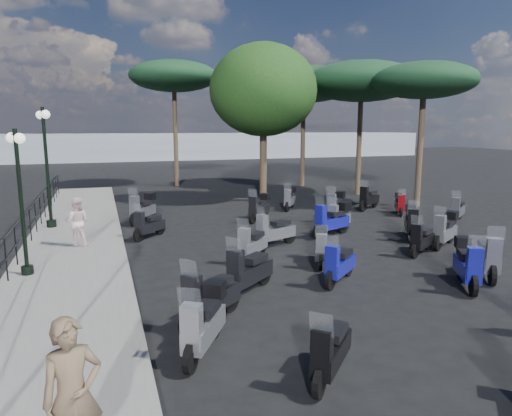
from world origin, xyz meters
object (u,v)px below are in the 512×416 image
object	(u,v)px
scooter_8	(339,265)
pine_2	(174,77)
scooter_1	(204,324)
scooter_17	(335,207)
scooter_16	(339,218)
scooter_22	(332,220)
scooter_4	(149,226)
scooter_5	(143,209)
pine_3	(424,81)
scooter_27	(457,210)
scooter_31	(248,272)
pine_0	(304,85)
scooter_2	(210,299)
pine_1	(362,82)
scooter_21	(411,223)
broadleaf_tree	(263,90)
scooter_9	(321,248)
lamp_post_2	(46,160)
scooter_20	(488,258)
scooter_15	(422,240)
scooter_29	(369,199)
scooter_7	(330,352)
lamp_post_1	(20,193)
scooter_10	(274,232)
pedestrian_far	(77,222)
scooter_26	(445,231)
scooter_23	(290,199)
scooter_11	(259,208)
scooter_3	(252,245)
scooter_28	(400,204)
scooter_14	(467,265)
woman	(73,396)

from	to	relation	value
scooter_8	pine_2	distance (m)	20.94
scooter_1	scooter_17	size ratio (longest dim) A/B	1.06
scooter_16	scooter_22	xyz separation A→B (m)	(-0.54, -0.45, 0.04)
scooter_4	scooter_5	xyz separation A→B (m)	(0.04, 2.70, 0.11)
pine_3	scooter_27	bearing A→B (deg)	-103.29
scooter_31	pine_0	world-z (taller)	pine_0
scooter_2	pine_1	xyz separation A→B (m)	(11.89, 14.27, 5.69)
scooter_21	broadleaf_tree	distance (m)	10.49
scooter_9	pine_0	bearing A→B (deg)	-85.81
lamp_post_2	scooter_2	xyz separation A→B (m)	(3.65, -9.74, -2.10)
scooter_20	scooter_27	world-z (taller)	scooter_20
scooter_15	scooter_9	bearing A→B (deg)	56.61
pine_0	scooter_2	bearing A→B (deg)	-119.29
scooter_29	pine_1	bearing A→B (deg)	-59.12
lamp_post_2	scooter_7	size ratio (longest dim) A/B	3.41
lamp_post_1	pine_1	size ratio (longest dim) A/B	0.49
scooter_5	scooter_10	xyz separation A→B (m)	(3.61, -5.12, -0.07)
scooter_5	lamp_post_1	bearing A→B (deg)	95.19
scooter_17	scooter_29	size ratio (longest dim) A/B	0.94
pine_3	pedestrian_far	bearing A→B (deg)	-167.63
scooter_27	scooter_26	bearing A→B (deg)	95.50
scooter_9	scooter_31	world-z (taller)	scooter_31
pedestrian_far	scooter_7	size ratio (longest dim) A/B	1.19
scooter_23	scooter_11	bearing A→B (deg)	76.54
scooter_22	scooter_3	bearing A→B (deg)	95.65
scooter_3	pine_3	xyz separation A→B (m)	(10.40, 6.11, 5.38)
scooter_3	scooter_21	bearing A→B (deg)	-127.95
pine_1	pine_2	bearing A→B (deg)	142.70
pedestrian_far	scooter_20	size ratio (longest dim) A/B	0.96
lamp_post_1	scooter_8	size ratio (longest dim) A/B	2.67
scooter_20	scooter_28	distance (m)	8.53
lamp_post_1	pine_0	distance (m)	20.81
scooter_29	lamp_post_1	bearing A→B (deg)	79.58
scooter_2	scooter_15	world-z (taller)	scooter_2
scooter_22	scooter_17	bearing A→B (deg)	-53.84
lamp_post_1	scooter_3	distance (m)	6.05
scooter_1	scooter_14	world-z (taller)	scooter_14
scooter_14	pine_2	world-z (taller)	pine_2
scooter_1	scooter_17	xyz separation A→B (m)	(7.51, 9.26, 0.03)
scooter_21	pine_0	distance (m)	15.41
scooter_4	scooter_11	world-z (taller)	scooter_11
woman	scooter_5	xyz separation A→B (m)	(1.89, 13.55, -0.45)
scooter_9	scooter_10	size ratio (longest dim) A/B	0.85
scooter_7	scooter_22	size ratio (longest dim) A/B	0.72
scooter_28	scooter_29	bearing A→B (deg)	-36.50
scooter_5	scooter_9	size ratio (longest dim) A/B	1.14
scooter_17	lamp_post_2	bearing A→B (deg)	36.69
scooter_2	scooter_29	bearing A→B (deg)	-84.34
scooter_5	scooter_11	world-z (taller)	scooter_5
pedestrian_far	pine_0	size ratio (longest dim) A/B	0.20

